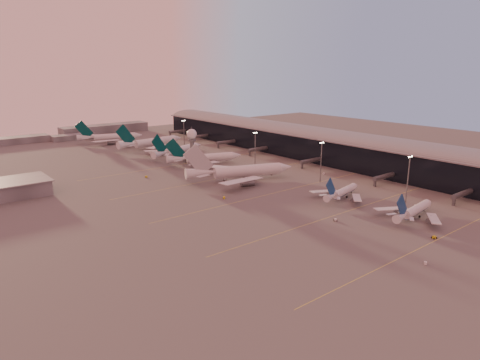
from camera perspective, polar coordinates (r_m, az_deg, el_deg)
ground at (r=191.13m, az=12.29°, el=-6.26°), size 700.00×700.00×0.00m
taxiway_markings at (r=247.72m, az=6.66°, el=-1.13°), size 180.00×185.25×0.02m
terminal at (r=337.09m, az=9.52°, el=4.86°), size 57.00×362.00×23.04m
radar_tower at (r=276.52m, az=-6.43°, el=5.00°), size 6.40×6.40×31.10m
mast_a at (r=233.54m, az=21.51°, el=0.42°), size 3.60×0.56×25.00m
mast_b at (r=261.77m, az=10.76°, el=2.67°), size 3.60×0.56×25.00m
mast_c at (r=296.33m, az=2.03°, el=4.33°), size 3.60×0.56×25.00m
mast_d at (r=367.18m, az=-7.47°, el=6.25°), size 3.60×0.56×25.00m
distant_horizon at (r=462.88m, az=-20.50°, el=5.96°), size 165.00×37.50×9.00m
narrowbody_near at (r=213.05m, az=22.23°, el=-3.95°), size 39.15×31.08×15.32m
narrowbody_mid at (r=233.17m, az=13.50°, el=-1.71°), size 36.80×29.07×14.55m
widebody_white at (r=262.73m, az=0.12°, el=0.86°), size 66.73×52.56×24.50m
greentail_a at (r=307.30m, az=-4.66°, el=2.74°), size 54.01×42.93×20.32m
greentail_b at (r=337.12m, az=-8.17°, el=3.73°), size 55.24×43.86×20.89m
greentail_c at (r=374.83m, az=-11.71°, el=4.75°), size 64.58×51.87×23.51m
greentail_d at (r=415.19m, az=-16.88°, el=5.33°), size 57.47×45.73×21.51m
gsv_truck_a at (r=167.48m, az=23.52°, el=-9.88°), size 5.81×4.18×2.22m
gsv_tug_near at (r=192.43m, az=24.46°, el=-6.98°), size 3.14×4.19×1.07m
gsv_catering_a at (r=231.29m, az=22.37°, el=-2.84°), size 5.04×3.17×3.83m
gsv_tug_mid at (r=199.34m, az=12.60°, el=-5.23°), size 4.06×4.00×1.02m
gsv_truck_b at (r=247.75m, az=12.15°, el=-1.08°), size 6.19×3.70×2.36m
gsv_truck_c at (r=227.34m, az=-2.14°, el=-2.17°), size 5.21×6.27×2.46m
gsv_catering_b at (r=283.15m, az=11.14°, el=1.16°), size 5.35×2.77×4.28m
gsv_tug_far at (r=263.08m, az=-2.00°, el=0.02°), size 3.19×3.75×0.92m
gsv_truck_d at (r=276.77m, az=-12.46°, el=0.57°), size 3.67×6.14×2.34m
gsv_tug_hangar at (r=320.40m, az=-4.40°, el=2.67°), size 3.49×2.65×0.88m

